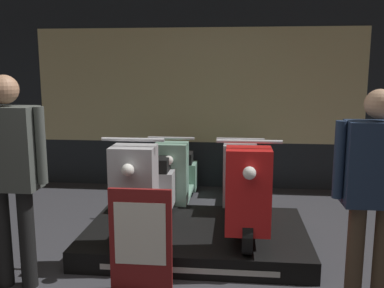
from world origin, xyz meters
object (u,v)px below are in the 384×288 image
Objects in this scene: person_left_browsing at (9,163)px; scooter_backrow_0 at (177,177)px; scooter_display_left at (146,190)px; price_sign_board at (141,240)px; scooter_display_right at (246,193)px; scooter_backrow_1 at (239,178)px; person_right_browsing at (374,181)px.

scooter_backrow_0 is at bearing 64.93° from person_left_browsing.
price_sign_board is at bearing -81.05° from scooter_display_left.
person_left_browsing is (-0.92, -0.90, 0.46)m from scooter_display_left.
person_left_browsing is (-1.92, -0.90, 0.46)m from scooter_display_right.
scooter_display_left is 0.91m from price_sign_board.
scooter_backrow_1 reaches higher than price_sign_board.
person_right_browsing is (2.83, 0.00, -0.07)m from person_left_browsing.
scooter_display_right reaches higher than scooter_backrow_1.
scooter_display_right is 1.35m from scooter_backrow_1.
scooter_backrow_0 is at bearing 123.08° from scooter_display_right.
person_right_browsing is at bearing -66.72° from scooter_backrow_1.
scooter_display_left and scooter_display_right have the same top height.
scooter_display_left is at bearing -95.72° from scooter_backrow_0.
scooter_backrow_1 is at bearing 92.40° from scooter_display_right.
person_left_browsing reaches higher than scooter_display_right.
scooter_display_right is at bearing 0.00° from scooter_display_left.
scooter_display_right is 0.88× the size of person_left_browsing.
person_left_browsing reaches higher than price_sign_board.
scooter_display_left is 1.65m from scooter_backrow_1.
scooter_display_right is (1.01, 0.00, 0.00)m from scooter_display_left.
person_left_browsing is at bearing -115.07° from scooter_backrow_0.
scooter_display_right is 1.00× the size of scooter_backrow_0.
person_right_browsing reaches higher than scooter_backrow_1.
person_left_browsing is 1.22m from price_sign_board.
scooter_display_right reaches higher than price_sign_board.
price_sign_board is at bearing -89.87° from scooter_backrow_0.
scooter_backrow_0 is 1.78× the size of price_sign_board.
person_left_browsing reaches higher than person_right_browsing.
scooter_display_right is 1.25m from price_sign_board.
scooter_display_left reaches higher than scooter_backrow_1.
scooter_display_right is 1.78× the size of price_sign_board.
scooter_backrow_0 is 2.56m from person_left_browsing.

